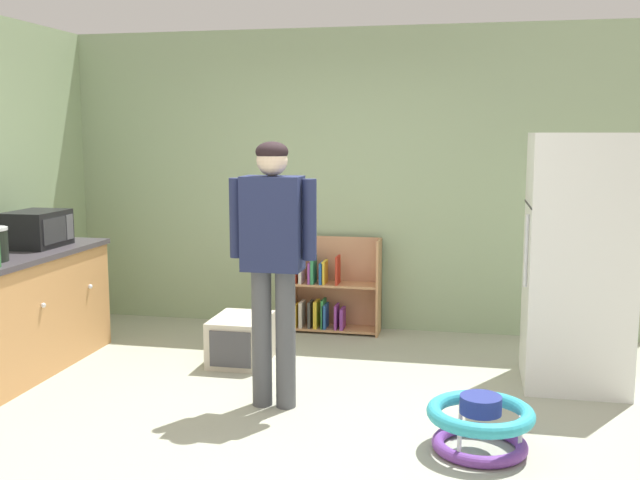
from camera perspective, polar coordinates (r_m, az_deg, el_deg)
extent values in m
plane|color=#A4A791|center=(4.75, -2.56, -13.74)|extent=(12.00, 12.00, 0.00)
cube|color=#96AC83|center=(6.70, 2.27, 4.60)|extent=(5.20, 0.06, 2.70)
cube|color=tan|center=(5.84, -23.14, -5.75)|extent=(0.60, 2.00, 0.86)
cube|color=#433E44|center=(5.76, -23.39, -1.39)|extent=(0.64, 2.04, 0.04)
sphere|color=silver|center=(5.64, -20.57, -4.74)|extent=(0.04, 0.04, 0.04)
sphere|color=silver|center=(6.20, -17.31, -3.45)|extent=(0.04, 0.04, 0.04)
cube|color=white|center=(5.46, 19.30, -1.56)|extent=(0.70, 0.68, 1.78)
cylinder|color=silver|center=(5.24, 15.64, -0.81)|extent=(0.02, 0.02, 0.50)
cube|color=#333333|center=(5.38, 15.77, 2.66)|extent=(0.01, 0.67, 0.01)
cube|color=tan|center=(6.70, -2.08, -3.39)|extent=(0.02, 0.28, 0.85)
cube|color=tan|center=(6.56, 4.56, -3.66)|extent=(0.02, 0.28, 0.85)
cube|color=tan|center=(6.75, 1.40, -3.31)|extent=(0.80, 0.02, 0.85)
cube|color=tan|center=(6.71, 1.19, -6.83)|extent=(0.76, 0.24, 0.02)
cube|color=tan|center=(6.62, 1.20, -3.44)|extent=(0.76, 0.24, 0.02)
cube|color=gold|center=(6.73, -1.79, -5.80)|extent=(0.02, 0.17, 0.21)
cube|color=#B5321A|center=(6.64, -1.81, -2.49)|extent=(0.02, 0.17, 0.19)
cube|color=beige|center=(6.71, -1.39, -5.71)|extent=(0.03, 0.17, 0.23)
cube|color=beige|center=(6.63, -1.42, -2.20)|extent=(0.03, 0.17, 0.26)
cube|color=#3E3F3A|center=(6.70, -0.72, -5.73)|extent=(0.02, 0.17, 0.24)
cube|color=purple|center=(6.61, -0.74, -2.52)|extent=(0.02, 0.17, 0.19)
cube|color=gold|center=(6.68, -0.26, -5.72)|extent=(0.03, 0.17, 0.24)
cube|color=#2F8350|center=(6.60, -0.50, -2.29)|extent=(0.03, 0.17, 0.25)
cube|color=#308D46|center=(6.67, 0.28, -5.69)|extent=(0.02, 0.17, 0.26)
cube|color=gold|center=(6.59, 0.37, -2.49)|extent=(0.03, 0.17, 0.21)
cube|color=#275BA0|center=(6.67, 0.42, -5.87)|extent=(0.03, 0.17, 0.22)
cube|color=#1F5097|center=(6.59, 0.18, -2.55)|extent=(0.03, 0.17, 0.19)
cube|color=purple|center=(6.65, 1.30, -5.92)|extent=(0.02, 0.17, 0.22)
cube|color=#B02E1E|center=(6.56, 1.39, -2.33)|extent=(0.02, 0.17, 0.25)
cube|color=purple|center=(6.65, 1.76, -6.06)|extent=(0.03, 0.17, 0.19)
cylinder|color=#4E5055|center=(4.87, -4.51, -7.55)|extent=(0.13, 0.13, 0.91)
cylinder|color=#4E5055|center=(4.83, -2.67, -7.67)|extent=(0.13, 0.13, 0.91)
cube|color=navy|center=(4.70, -3.68, 1.28)|extent=(0.38, 0.22, 0.60)
cylinder|color=navy|center=(4.76, -6.47, 1.70)|extent=(0.09, 0.09, 0.51)
cylinder|color=navy|center=(4.63, -0.82, 1.58)|extent=(0.09, 0.09, 0.51)
sphere|color=beige|center=(4.66, -3.73, 6.16)|extent=(0.20, 0.20, 0.20)
ellipsoid|color=black|center=(4.66, -3.73, 6.82)|extent=(0.21, 0.21, 0.13)
torus|color=#753B9D|center=(4.42, 12.21, -15.17)|extent=(0.54, 0.54, 0.07)
torus|color=#2EA5B9|center=(4.35, 12.28, -12.93)|extent=(0.60, 0.60, 0.08)
cylinder|color=navy|center=(4.33, 12.30, -12.31)|extent=(0.23, 0.23, 0.10)
cylinder|color=silver|center=(4.39, 15.22, -14.11)|extent=(0.02, 0.02, 0.18)
cylinder|color=silver|center=(4.56, 10.80, -13.11)|extent=(0.02, 0.02, 0.18)
cylinder|color=silver|center=(4.20, 10.71, -15.00)|extent=(0.02, 0.02, 0.18)
cube|color=beige|center=(5.84, -6.09, -7.65)|extent=(0.42, 0.54, 0.36)
cube|color=#424247|center=(5.59, -6.96, -8.39)|extent=(0.32, 0.01, 0.27)
cube|color=black|center=(6.13, -21.03, 0.80)|extent=(0.36, 0.48, 0.28)
cube|color=#2D2D33|center=(6.00, -19.80, 0.71)|extent=(0.01, 0.31, 0.20)
cube|color=#515156|center=(6.18, -18.76, 0.97)|extent=(0.01, 0.10, 0.20)
cylinder|color=blue|center=(6.41, -18.99, 0.37)|extent=(0.08, 0.08, 0.09)
cylinder|color=teal|center=(6.54, -20.75, 0.44)|extent=(0.08, 0.08, 0.09)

